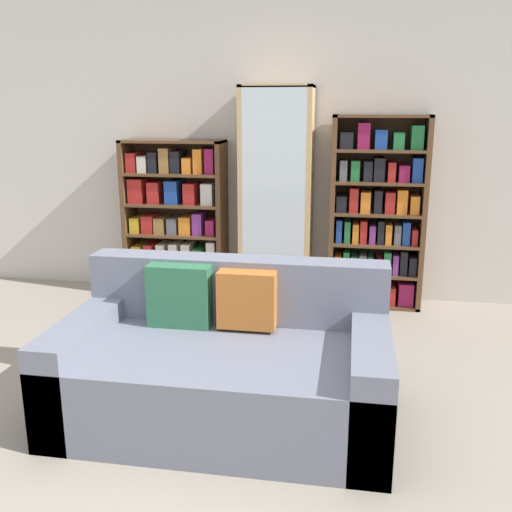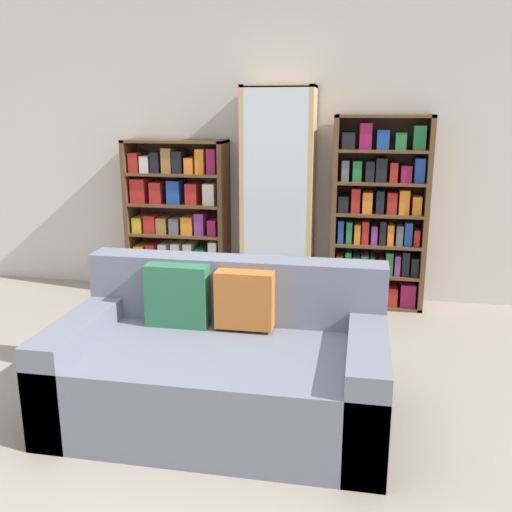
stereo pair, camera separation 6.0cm
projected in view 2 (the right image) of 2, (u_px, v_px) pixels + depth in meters
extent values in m
plane|color=gray|center=(160.00, 472.00, 2.66)|extent=(16.00, 16.00, 0.00)
cube|color=beige|center=(263.00, 143.00, 4.98)|extent=(7.03, 0.06, 2.70)
cube|color=slate|center=(220.00, 382.00, 3.07)|extent=(1.74, 0.98, 0.43)
cube|color=slate|center=(236.00, 289.00, 3.34)|extent=(1.74, 0.20, 0.38)
cube|color=slate|center=(87.00, 361.00, 3.19)|extent=(0.20, 0.98, 0.55)
cube|color=slate|center=(366.00, 384.00, 2.92)|extent=(0.20, 0.98, 0.55)
cube|color=#2D6B47|center=(177.00, 296.00, 3.24)|extent=(0.36, 0.12, 0.36)
cube|color=#B76628|center=(245.00, 300.00, 3.18)|extent=(0.32, 0.12, 0.32)
cube|color=brown|center=(132.00, 217.00, 5.15)|extent=(0.04, 0.32, 1.38)
cube|color=brown|center=(224.00, 220.00, 5.00)|extent=(0.04, 0.32, 1.38)
cube|color=brown|center=(175.00, 141.00, 4.91)|extent=(0.90, 0.32, 0.02)
cube|color=brown|center=(180.00, 291.00, 5.25)|extent=(0.90, 0.32, 0.02)
cube|color=brown|center=(183.00, 216.00, 5.22)|extent=(0.90, 0.01, 1.38)
cube|color=brown|center=(179.00, 262.00, 5.18)|extent=(0.82, 0.32, 0.02)
cube|color=brown|center=(178.00, 233.00, 5.11)|extent=(0.82, 0.32, 0.02)
cube|color=brown|center=(177.00, 204.00, 5.04)|extent=(0.82, 0.32, 0.02)
cube|color=brown|center=(176.00, 174.00, 4.98)|extent=(0.82, 0.32, 0.02)
cube|color=orange|center=(147.00, 281.00, 5.28)|extent=(0.13, 0.24, 0.14)
cube|color=teal|center=(163.00, 279.00, 5.24)|extent=(0.13, 0.24, 0.21)
cube|color=#8E1947|center=(179.00, 281.00, 5.22)|extent=(0.14, 0.24, 0.17)
cube|color=teal|center=(197.00, 283.00, 5.19)|extent=(0.11, 0.24, 0.17)
cube|color=olive|center=(214.00, 283.00, 5.16)|extent=(0.10, 0.24, 0.18)
cube|color=gold|center=(143.00, 252.00, 5.21)|extent=(0.09, 0.24, 0.14)
cube|color=#AD231E|center=(154.00, 251.00, 5.19)|extent=(0.08, 0.24, 0.16)
cube|color=beige|center=(166.00, 251.00, 5.17)|extent=(0.08, 0.24, 0.17)
cube|color=beige|center=(179.00, 251.00, 5.14)|extent=(0.08, 0.24, 0.18)
cube|color=beige|center=(191.00, 252.00, 5.12)|extent=(0.08, 0.24, 0.18)
cube|color=#237038|center=(202.00, 255.00, 5.11)|extent=(0.08, 0.24, 0.14)
cube|color=beige|center=(215.00, 252.00, 5.08)|extent=(0.07, 0.24, 0.21)
cube|color=gold|center=(141.00, 223.00, 5.14)|extent=(0.09, 0.24, 0.14)
cube|color=#AD231E|center=(154.00, 223.00, 5.12)|extent=(0.10, 0.24, 0.16)
cube|color=olive|center=(165.00, 224.00, 5.10)|extent=(0.09, 0.24, 0.14)
cube|color=#5B5B60|center=(177.00, 224.00, 5.08)|extent=(0.09, 0.24, 0.14)
cube|color=orange|center=(190.00, 224.00, 5.06)|extent=(0.10, 0.24, 0.15)
cube|color=#7A3384|center=(202.00, 223.00, 5.03)|extent=(0.08, 0.24, 0.19)
cube|color=#8E1947|center=(215.00, 226.00, 5.02)|extent=(0.07, 0.24, 0.14)
cube|color=#AD231E|center=(142.00, 190.00, 5.06)|extent=(0.13, 0.24, 0.21)
cube|color=#AD231E|center=(159.00, 192.00, 5.04)|extent=(0.10, 0.24, 0.19)
cube|color=#1E4293|center=(177.00, 191.00, 5.01)|extent=(0.11, 0.24, 0.20)
cube|color=#AD231E|center=(194.00, 193.00, 4.98)|extent=(0.10, 0.24, 0.18)
cube|color=beige|center=(211.00, 193.00, 4.95)|extent=(0.10, 0.24, 0.18)
cube|color=#AD231E|center=(138.00, 162.00, 5.00)|extent=(0.09, 0.24, 0.17)
cube|color=beige|center=(148.00, 164.00, 4.99)|extent=(0.08, 0.24, 0.14)
cube|color=black|center=(159.00, 162.00, 4.97)|extent=(0.08, 0.24, 0.18)
cube|color=olive|center=(170.00, 160.00, 4.95)|extent=(0.09, 0.24, 0.21)
cube|color=black|center=(181.00, 162.00, 4.93)|extent=(0.08, 0.24, 0.19)
cube|color=orange|center=(192.00, 165.00, 4.92)|extent=(0.08, 0.24, 0.13)
cube|color=orange|center=(203.00, 161.00, 4.89)|extent=(0.08, 0.24, 0.21)
cube|color=#8E1947|center=(214.00, 161.00, 4.88)|extent=(0.08, 0.24, 0.21)
cube|color=tan|center=(246.00, 196.00, 4.89)|extent=(0.04, 0.36, 1.83)
cube|color=tan|center=(311.00, 198.00, 4.79)|extent=(0.04, 0.36, 1.83)
cube|color=tan|center=(279.00, 86.00, 4.61)|extent=(0.60, 0.36, 0.02)
cube|color=tan|center=(277.00, 298.00, 5.07)|extent=(0.60, 0.36, 0.02)
cube|color=tan|center=(281.00, 194.00, 5.01)|extent=(0.60, 0.01, 1.83)
cube|color=silver|center=(275.00, 200.00, 4.67)|extent=(0.52, 0.01, 1.81)
cube|color=tan|center=(277.00, 264.00, 4.99)|extent=(0.52, 0.32, 0.02)
cube|color=tan|center=(278.00, 231.00, 4.92)|extent=(0.52, 0.32, 0.02)
cube|color=tan|center=(278.00, 197.00, 4.84)|extent=(0.52, 0.32, 0.02)
cube|color=tan|center=(278.00, 162.00, 4.77)|extent=(0.52, 0.32, 0.02)
cube|color=tan|center=(279.00, 125.00, 4.69)|extent=(0.52, 0.32, 0.02)
cylinder|color=silver|center=(257.00, 290.00, 5.09)|extent=(0.01, 0.01, 0.09)
cone|color=silver|center=(257.00, 280.00, 5.07)|extent=(0.08, 0.08, 0.10)
cylinder|color=silver|center=(271.00, 291.00, 5.08)|extent=(0.01, 0.01, 0.09)
cone|color=silver|center=(271.00, 281.00, 5.06)|extent=(0.08, 0.08, 0.10)
cylinder|color=silver|center=(284.00, 292.00, 5.05)|extent=(0.01, 0.01, 0.09)
cone|color=silver|center=(284.00, 282.00, 5.03)|extent=(0.08, 0.08, 0.10)
cylinder|color=silver|center=(297.00, 293.00, 5.03)|extent=(0.01, 0.01, 0.09)
cone|color=silver|center=(298.00, 282.00, 5.01)|extent=(0.08, 0.08, 0.10)
cylinder|color=silver|center=(257.00, 257.00, 5.02)|extent=(0.01, 0.01, 0.08)
cone|color=silver|center=(257.00, 247.00, 4.99)|extent=(0.08, 0.08, 0.10)
cylinder|color=silver|center=(270.00, 259.00, 4.97)|extent=(0.01, 0.01, 0.08)
cone|color=silver|center=(270.00, 249.00, 4.95)|extent=(0.08, 0.08, 0.10)
cylinder|color=silver|center=(284.00, 259.00, 4.96)|extent=(0.01, 0.01, 0.08)
cone|color=silver|center=(284.00, 249.00, 4.93)|extent=(0.08, 0.08, 0.10)
cylinder|color=silver|center=(298.00, 259.00, 4.96)|extent=(0.01, 0.01, 0.08)
cone|color=silver|center=(298.00, 249.00, 4.94)|extent=(0.08, 0.08, 0.10)
cylinder|color=silver|center=(259.00, 225.00, 4.92)|extent=(0.01, 0.01, 0.08)
cone|color=silver|center=(259.00, 215.00, 4.90)|extent=(0.09, 0.09, 0.09)
cylinder|color=silver|center=(278.00, 226.00, 4.90)|extent=(0.01, 0.01, 0.08)
cone|color=silver|center=(278.00, 216.00, 4.87)|extent=(0.09, 0.09, 0.09)
cylinder|color=silver|center=(296.00, 226.00, 4.87)|extent=(0.01, 0.01, 0.08)
cone|color=silver|center=(296.00, 216.00, 4.85)|extent=(0.09, 0.09, 0.09)
cylinder|color=silver|center=(256.00, 190.00, 4.87)|extent=(0.01, 0.01, 0.09)
cone|color=silver|center=(256.00, 178.00, 4.84)|extent=(0.07, 0.07, 0.11)
cylinder|color=silver|center=(267.00, 190.00, 4.86)|extent=(0.01, 0.01, 0.09)
cone|color=silver|center=(267.00, 178.00, 4.83)|extent=(0.07, 0.07, 0.11)
cylinder|color=silver|center=(278.00, 190.00, 4.84)|extent=(0.01, 0.01, 0.09)
cone|color=silver|center=(278.00, 179.00, 4.81)|extent=(0.07, 0.07, 0.11)
cylinder|color=silver|center=(289.00, 191.00, 4.80)|extent=(0.01, 0.01, 0.09)
cone|color=silver|center=(289.00, 179.00, 4.78)|extent=(0.07, 0.07, 0.11)
cylinder|color=silver|center=(301.00, 191.00, 4.79)|extent=(0.01, 0.01, 0.09)
cone|color=silver|center=(301.00, 179.00, 4.77)|extent=(0.07, 0.07, 0.11)
cylinder|color=silver|center=(255.00, 155.00, 4.77)|extent=(0.01, 0.01, 0.09)
cone|color=silver|center=(255.00, 143.00, 4.75)|extent=(0.06, 0.06, 0.10)
cylinder|color=silver|center=(265.00, 155.00, 4.78)|extent=(0.01, 0.01, 0.09)
cone|color=silver|center=(265.00, 143.00, 4.76)|extent=(0.06, 0.06, 0.10)
cylinder|color=silver|center=(274.00, 155.00, 4.77)|extent=(0.01, 0.01, 0.09)
cone|color=silver|center=(274.00, 143.00, 4.75)|extent=(0.06, 0.06, 0.10)
cylinder|color=silver|center=(283.00, 155.00, 4.76)|extent=(0.01, 0.01, 0.09)
cone|color=silver|center=(284.00, 144.00, 4.73)|extent=(0.06, 0.06, 0.10)
cylinder|color=silver|center=(293.00, 155.00, 4.75)|extent=(0.01, 0.01, 0.09)
cone|color=silver|center=(293.00, 144.00, 4.72)|extent=(0.06, 0.06, 0.10)
cylinder|color=silver|center=(302.00, 156.00, 4.71)|extent=(0.01, 0.01, 0.09)
cone|color=silver|center=(303.00, 144.00, 4.68)|extent=(0.06, 0.06, 0.10)
cylinder|color=silver|center=(258.00, 119.00, 4.72)|extent=(0.01, 0.01, 0.08)
cone|color=silver|center=(258.00, 108.00, 4.70)|extent=(0.08, 0.08, 0.10)
cylinder|color=silver|center=(272.00, 119.00, 4.70)|extent=(0.01, 0.01, 0.08)
cone|color=silver|center=(272.00, 108.00, 4.68)|extent=(0.08, 0.08, 0.10)
cylinder|color=silver|center=(286.00, 119.00, 4.68)|extent=(0.01, 0.01, 0.08)
cone|color=silver|center=(287.00, 108.00, 4.66)|extent=(0.08, 0.08, 0.10)
cylinder|color=silver|center=(301.00, 119.00, 4.63)|extent=(0.01, 0.01, 0.08)
cone|color=silver|center=(301.00, 108.00, 4.61)|extent=(0.08, 0.08, 0.10)
cube|color=brown|center=(334.00, 212.00, 4.80)|extent=(0.04, 0.32, 1.60)
cube|color=brown|center=(425.00, 215.00, 4.67)|extent=(0.04, 0.32, 1.60)
cube|color=brown|center=(384.00, 116.00, 4.54)|extent=(0.78, 0.32, 0.02)
cube|color=brown|center=(374.00, 303.00, 4.94)|extent=(0.78, 0.32, 0.02)
cube|color=brown|center=(379.00, 210.00, 4.89)|extent=(0.78, 0.01, 1.60)
cube|color=brown|center=(376.00, 273.00, 4.87)|extent=(0.70, 0.32, 0.02)
cube|color=brown|center=(377.00, 243.00, 4.80)|extent=(0.70, 0.32, 0.02)
cube|color=brown|center=(379.00, 213.00, 4.74)|extent=(0.70, 0.32, 0.02)
cube|color=brown|center=(381.00, 182.00, 4.67)|extent=(0.70, 0.32, 0.02)
cube|color=brown|center=(383.00, 150.00, 4.61)|extent=(0.70, 0.32, 0.02)
cube|color=olive|center=(343.00, 289.00, 4.95)|extent=(0.11, 0.24, 0.20)
cube|color=gold|center=(359.00, 292.00, 4.93)|extent=(0.11, 0.24, 0.17)
cube|color=olive|center=(375.00, 291.00, 4.90)|extent=(0.12, 0.24, 0.20)
cube|color=#AD231E|center=(391.00, 294.00, 4.88)|extent=(0.10, 0.24, 0.16)
cube|color=#8E1947|center=(407.00, 293.00, 4.85)|extent=(0.12, 0.24, 0.20)
cube|color=orange|center=(340.00, 262.00, 4.89)|extent=(0.06, 0.24, 0.14)
cube|color=#237038|center=(348.00, 260.00, 4.88)|extent=(0.05, 0.24, 0.18)
cube|color=#237038|center=(356.00, 263.00, 4.87)|extent=(0.06, 0.24, 0.14)
cube|color=#5B5B60|center=(364.00, 262.00, 4.85)|extent=(0.06, 0.24, 0.16)
cube|color=#237038|center=(372.00, 263.00, 4.84)|extent=(0.04, 0.24, 0.15)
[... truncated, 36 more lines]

